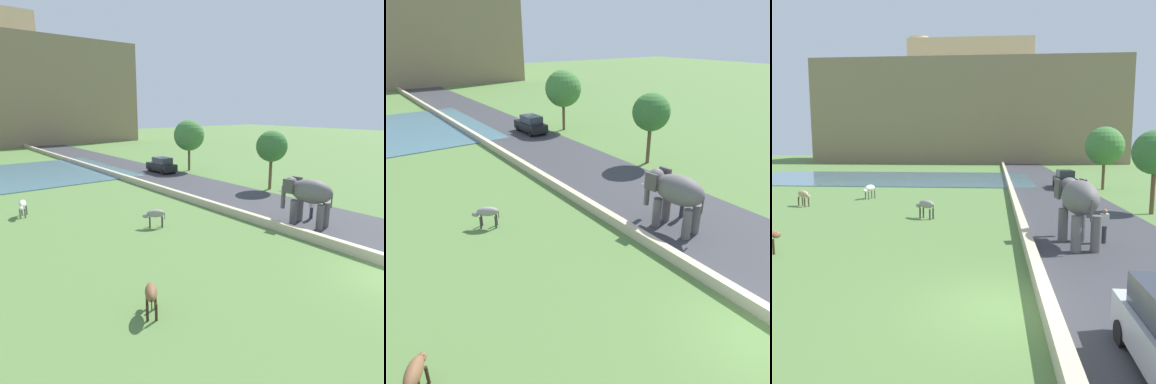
{
  "view_description": "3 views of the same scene",
  "coord_description": "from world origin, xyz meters",
  "views": [
    {
      "loc": [
        -15.59,
        -5.57,
        7.26
      ],
      "look_at": [
        -1.57,
        12.2,
        1.88
      ],
      "focal_mm": 32.97,
      "sensor_mm": 36.0,
      "label": 1
    },
    {
      "loc": [
        -10.02,
        -4.06,
        9.38
      ],
      "look_at": [
        -0.08,
        10.28,
        1.66
      ],
      "focal_mm": 33.92,
      "sensor_mm": 36.0,
      "label": 2
    },
    {
      "loc": [
        -0.25,
        -10.41,
        4.69
      ],
      "look_at": [
        -1.93,
        10.4,
        1.91
      ],
      "focal_mm": 36.32,
      "sensor_mm": 36.0,
      "label": 3
    }
  ],
  "objects": [
    {
      "name": "cow_grey",
      "position": [
        -4.39,
        12.35,
        0.84
      ],
      "size": [
        1.36,
        1.0,
        1.15
      ],
      "color": "gray",
      "rests_on": "ground"
    },
    {
      "name": "hill_distant",
      "position": [
        -6.0,
        81.47,
        10.57
      ],
      "size": [
        64.0,
        28.0,
        21.13
      ],
      "primitive_type": "cube",
      "color": "#897556",
      "rests_on": "ground"
    },
    {
      "name": "car_black",
      "position": [
        6.58,
        28.18,
        0.9
      ],
      "size": [
        1.85,
        4.03,
        1.8
      ],
      "color": "black",
      "rests_on": "ground"
    },
    {
      "name": "road_surface",
      "position": [
        5.0,
        20.0,
        0.03
      ],
      "size": [
        7.0,
        120.0,
        0.06
      ],
      "primitive_type": "cube",
      "color": "#38383D",
      "rests_on": "ground"
    },
    {
      "name": "tree_mid",
      "position": [
        10.07,
        27.51,
        4.17
      ],
      "size": [
        3.62,
        3.62,
        5.99
      ],
      "color": "brown",
      "rests_on": "ground"
    },
    {
      "name": "cow_tan",
      "position": [
        -13.88,
        16.01,
        0.84
      ],
      "size": [
        1.36,
        1.01,
        1.15
      ],
      "color": "tan",
      "rests_on": "ground"
    },
    {
      "name": "person_beside_elephant",
      "position": [
        4.71,
        7.24,
        0.87
      ],
      "size": [
        0.36,
        0.22,
        1.63
      ],
      "color": "#33333D",
      "rests_on": "ground"
    },
    {
      "name": "lake",
      "position": [
        -14.0,
        36.65,
        0.04
      ],
      "size": [
        36.0,
        18.0,
        0.08
      ],
      "primitive_type": "cube",
      "color": "slate",
      "rests_on": "ground"
    },
    {
      "name": "elephant",
      "position": [
        3.39,
        6.78,
        2.04
      ],
      "size": [
        1.77,
        3.56,
        2.99
      ],
      "color": "#605B5B",
      "rests_on": "ground"
    },
    {
      "name": "tree_near",
      "position": [
        9.78,
        14.97,
        3.92
      ],
      "size": [
        2.81,
        2.81,
        5.35
      ],
      "color": "brown",
      "rests_on": "ground"
    },
    {
      "name": "fort_on_hill",
      "position": [
        -6.5,
        81.47,
        24.13
      ],
      "size": [
        28.23,
        8.0,
        7.0
      ],
      "color": "#D6BC89",
      "rests_on": "hill_distant"
    },
    {
      "name": "cow_white",
      "position": [
        -10.32,
        19.85,
        0.84
      ],
      "size": [
        0.81,
        1.41,
        1.15
      ],
      "color": "silver",
      "rests_on": "ground"
    },
    {
      "name": "barrier_wall",
      "position": [
        1.2,
        18.0,
        0.27
      ],
      "size": [
        0.4,
        110.0,
        0.54
      ],
      "primitive_type": "cube",
      "color": "beige",
      "rests_on": "ground"
    },
    {
      "name": "ground_plane",
      "position": [
        0.0,
        0.0,
        0.0
      ],
      "size": [
        220.0,
        220.0,
        0.0
      ],
      "primitive_type": "plane",
      "color": "#567A3D"
    }
  ]
}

